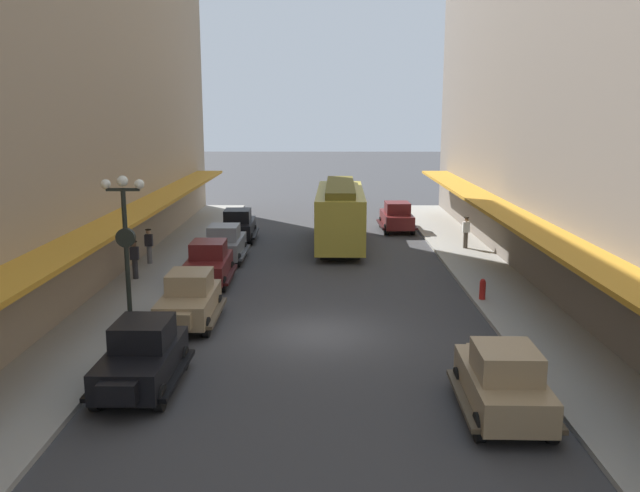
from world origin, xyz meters
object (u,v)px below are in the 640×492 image
streetcar (340,212)px  fire_hydrant (483,289)px  parked_car_2 (225,242)px  parked_car_1 (397,216)px  pedestrian_1 (466,232)px  lamp_post_with_clock (126,245)px  parked_car_3 (142,355)px  pedestrian_2 (135,259)px  pedestrian_0 (149,246)px  parked_car_6 (189,298)px  parked_car_4 (208,263)px  parked_car_0 (238,224)px  parked_car_5 (503,380)px

streetcar → fire_hydrant: (5.31, -11.12, -1.34)m
parked_car_2 → fire_hydrant: parked_car_2 is taller
parked_car_1 → streetcar: (-3.61, -4.69, 0.96)m
fire_hydrant → pedestrian_1: pedestrian_1 is taller
parked_car_2 → lamp_post_with_clock: bearing=-98.5°
parked_car_3 → fire_hydrant: size_ratio=5.21×
fire_hydrant → pedestrian_1: size_ratio=0.49×
pedestrian_2 → pedestrian_0: bearing=92.7°
parked_car_3 → lamp_post_with_clock: 5.44m
fire_hydrant → pedestrian_0: 15.82m
parked_car_2 → pedestrian_1: (12.48, 2.60, 0.07)m
parked_car_3 → parked_car_2: bearing=90.2°
parked_car_6 → lamp_post_with_clock: 2.88m
parked_car_2 → parked_car_4: (-0.06, -4.50, 0.00)m
parked_car_1 → parked_car_4: size_ratio=1.00×
parked_car_0 → fire_hydrant: (11.12, -12.67, -0.38)m
parked_car_5 → pedestrian_2: 18.19m
parked_car_0 → streetcar: 6.09m
parked_car_2 → lamp_post_with_clock: size_ratio=0.83×
streetcar → lamp_post_with_clock: (-7.44, -14.68, 1.08)m
parked_car_5 → fire_hydrant: size_ratio=5.23×
parked_car_2 → pedestrian_0: 3.66m
pedestrian_0 → pedestrian_1: (15.94, 3.80, 0.00)m
parked_car_4 → parked_car_5: (9.38, -12.77, 0.00)m
pedestrian_0 → pedestrian_1: 16.39m
parked_car_3 → lamp_post_with_clock: lamp_post_with_clock is taller
pedestrian_2 → parked_car_6: bearing=-59.0°
streetcar → parked_car_3: bearing=-106.5°
fire_hydrant → parked_car_3: bearing=-143.1°
parked_car_0 → pedestrian_0: bearing=-117.9°
pedestrian_0 → lamp_post_with_clock: bearing=-79.4°
parked_car_5 → parked_car_6: size_ratio=1.00×
parked_car_1 → lamp_post_with_clock: 22.39m
lamp_post_with_clock → pedestrian_2: 7.20m
streetcar → fire_hydrant: bearing=-64.5°
parked_car_5 → fire_hydrant: 10.10m
parked_car_6 → streetcar: (5.59, 13.85, 0.96)m
parked_car_3 → parked_car_1: bearing=68.8°
parked_car_0 → parked_car_6: bearing=-89.2°
parked_car_3 → pedestrian_0: (-3.51, 14.45, 0.07)m
parked_car_0 → parked_car_5: 24.45m
parked_car_3 → pedestrian_2: bearing=106.4°
parked_car_3 → parked_car_4: 11.15m
parked_car_2 → streetcar: (5.81, 3.78, 0.96)m
parked_car_3 → parked_car_4: same height
parked_car_2 → pedestrian_2: size_ratio=2.55×
parked_car_1 → lamp_post_with_clock: size_ratio=0.83×
parked_car_2 → fire_hydrant: 13.32m
pedestrian_0 → parked_car_1: bearing=36.9°
parked_car_2 → parked_car_6: same height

